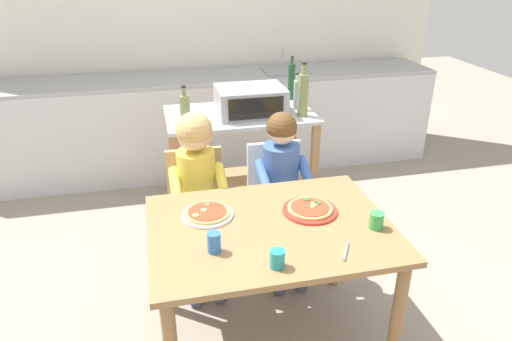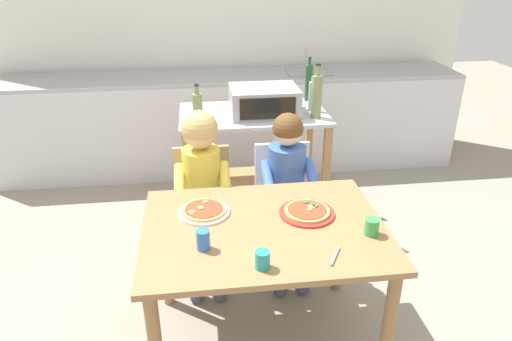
# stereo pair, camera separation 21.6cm
# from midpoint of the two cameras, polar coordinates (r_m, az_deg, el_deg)

# --- Properties ---
(ground_plane) EXTENTS (10.51, 10.51, 0.00)m
(ground_plane) POSITION_cam_midpoint_polar(r_m,az_deg,el_deg) (3.49, -4.59, -7.80)
(ground_plane) COLOR gray
(back_wall_tiled) EXTENTS (4.67, 0.12, 2.70)m
(back_wall_tiled) POSITION_cam_midpoint_polar(r_m,az_deg,el_deg) (4.58, -8.51, 18.18)
(back_wall_tiled) COLOR white
(back_wall_tiled) RESTS_ON ground
(kitchen_counter) EXTENTS (4.21, 0.60, 1.09)m
(kitchen_counter) POSITION_cam_midpoint_polar(r_m,az_deg,el_deg) (4.39, -7.25, 5.75)
(kitchen_counter) COLOR silver
(kitchen_counter) RESTS_ON ground
(kitchen_island_cart) EXTENTS (1.04, 0.61, 0.86)m
(kitchen_island_cart) POSITION_cam_midpoint_polar(r_m,az_deg,el_deg) (3.42, -3.72, 2.46)
(kitchen_island_cart) COLOR #B7BABF
(kitchen_island_cart) RESTS_ON ground
(toaster_oven) EXTENTS (0.46, 0.36, 0.19)m
(toaster_oven) POSITION_cam_midpoint_polar(r_m,az_deg,el_deg) (3.27, -2.59, 8.46)
(toaster_oven) COLOR #999BA0
(toaster_oven) RESTS_ON kitchen_island_cart
(bottle_brown_beer) EXTENTS (0.05, 0.05, 0.26)m
(bottle_brown_beer) POSITION_cam_midpoint_polar(r_m,az_deg,el_deg) (3.37, 3.18, 9.23)
(bottle_brown_beer) COLOR #ADB7B2
(bottle_brown_beer) RESTS_ON kitchen_island_cart
(bottle_slim_sauce) EXTENTS (0.07, 0.07, 0.25)m
(bottle_slim_sauce) POSITION_cam_midpoint_polar(r_m,az_deg,el_deg) (3.15, -10.61, 7.43)
(bottle_slim_sauce) COLOR olive
(bottle_slim_sauce) RESTS_ON kitchen_island_cart
(bottle_tall_green_wine) EXTENTS (0.05, 0.05, 0.33)m
(bottle_tall_green_wine) POSITION_cam_midpoint_polar(r_m,az_deg,el_deg) (3.60, 2.60, 10.80)
(bottle_tall_green_wine) COLOR #1E4723
(bottle_tall_green_wine) RESTS_ON kitchen_island_cart
(bottle_dark_olive_oil) EXTENTS (0.07, 0.07, 0.37)m
(bottle_dark_olive_oil) POSITION_cam_midpoint_polar(r_m,az_deg,el_deg) (3.22, 3.83, 9.23)
(bottle_dark_olive_oil) COLOR olive
(bottle_dark_olive_oil) RESTS_ON kitchen_island_cart
(dining_table) EXTENTS (1.14, 0.85, 0.72)m
(dining_table) POSITION_cam_midpoint_polar(r_m,az_deg,el_deg) (2.29, -1.02, -9.04)
(dining_table) COLOR olive
(dining_table) RESTS_ON ground
(dining_chair_left) EXTENTS (0.36, 0.36, 0.81)m
(dining_chair_left) POSITION_cam_midpoint_polar(r_m,az_deg,el_deg) (2.91, -9.23, -4.35)
(dining_chair_left) COLOR tan
(dining_chair_left) RESTS_ON ground
(dining_chair_right) EXTENTS (0.36, 0.36, 0.81)m
(dining_chair_right) POSITION_cam_midpoint_polar(r_m,az_deg,el_deg) (2.97, 0.52, -3.37)
(dining_chair_right) COLOR silver
(dining_chair_right) RESTS_ON ground
(child_in_yellow_shirt) EXTENTS (0.32, 0.42, 1.08)m
(child_in_yellow_shirt) POSITION_cam_midpoint_polar(r_m,az_deg,el_deg) (2.70, -9.37, -1.32)
(child_in_yellow_shirt) COLOR #424C6B
(child_in_yellow_shirt) RESTS_ON ground
(child_in_blue_striped_shirt) EXTENTS (0.32, 0.42, 1.05)m
(child_in_blue_striped_shirt) POSITION_cam_midpoint_polar(r_m,az_deg,el_deg) (2.77, 1.12, -1.19)
(child_in_blue_striped_shirt) COLOR #424C6B
(child_in_blue_striped_shirt) RESTS_ON ground
(pizza_plate_white) EXTENTS (0.25, 0.25, 0.03)m
(pizza_plate_white) POSITION_cam_midpoint_polar(r_m,az_deg,el_deg) (2.32, -8.62, -5.26)
(pizza_plate_white) COLOR white
(pizza_plate_white) RESTS_ON dining_table
(pizza_plate_red_rimmed) EXTENTS (0.27, 0.27, 0.03)m
(pizza_plate_red_rimmed) POSITION_cam_midpoint_polar(r_m,az_deg,el_deg) (2.34, 3.97, -4.80)
(pizza_plate_red_rimmed) COLOR red
(pizza_plate_red_rimmed) RESTS_ON dining_table
(drinking_cup_blue) EXTENTS (0.06, 0.06, 0.09)m
(drinking_cup_blue) POSITION_cam_midpoint_polar(r_m,az_deg,el_deg) (2.05, -8.19, -8.74)
(drinking_cup_blue) COLOR blue
(drinking_cup_blue) RESTS_ON dining_table
(drinking_cup_green) EXTENTS (0.07, 0.07, 0.08)m
(drinking_cup_green) POSITION_cam_midpoint_polar(r_m,az_deg,el_deg) (2.24, 11.80, -6.04)
(drinking_cup_green) COLOR green
(drinking_cup_green) RESTS_ON dining_table
(drinking_cup_teal) EXTENTS (0.06, 0.06, 0.08)m
(drinking_cup_teal) POSITION_cam_midpoint_polar(r_m,az_deg,el_deg) (1.94, -0.61, -10.79)
(drinking_cup_teal) COLOR teal
(drinking_cup_teal) RESTS_ON dining_table
(serving_spoon) EXTENTS (0.08, 0.13, 0.01)m
(serving_spoon) POSITION_cam_midpoint_polar(r_m,az_deg,el_deg) (2.07, 7.94, -9.77)
(serving_spoon) COLOR #B7BABF
(serving_spoon) RESTS_ON dining_table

